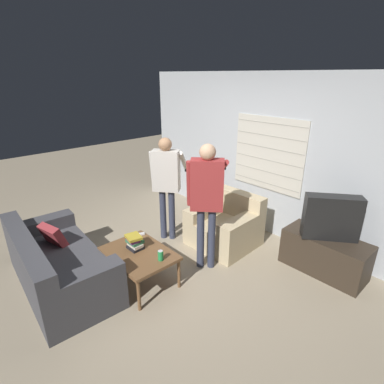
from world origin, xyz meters
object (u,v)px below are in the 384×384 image
book_stack (134,242)px  soda_can (161,255)px  tv (331,217)px  person_right_standing (207,192)px  couch_blue (57,265)px  coffee_table (139,255)px  spare_remote (140,234)px  person_left_standing (166,177)px  armchair_beige (226,225)px

book_stack → soda_can: (0.42, 0.09, -0.03)m
tv → person_right_standing: 1.61m
couch_blue → person_right_standing: person_right_standing is taller
coffee_table → person_right_standing: (0.32, 0.86, 0.70)m
coffee_table → tv: tv is taller
book_stack → spare_remote: 0.35m
soda_can → tv: bearing=58.1°
tv → book_stack: 2.52m
couch_blue → person_right_standing: 2.07m
person_left_standing → person_right_standing: bearing=-43.8°
spare_remote → coffee_table: bearing=-9.6°
person_right_standing → soda_can: (0.00, -0.77, -0.60)m
soda_can → coffee_table: bearing=-162.8°
person_left_standing → soda_can: bearing=-79.6°
couch_blue → soda_can: 1.32m
spare_remote → person_right_standing: bearing=68.0°
tv → book_stack: bearing=13.0°
coffee_table → soda_can: (0.32, 0.10, 0.10)m
coffee_table → couch_blue: bearing=-128.5°
tv → book_stack: tv is taller
armchair_beige → tv: 1.53m
couch_blue → armchair_beige: armchair_beige is taller
armchair_beige → person_left_standing: bearing=35.3°
armchair_beige → tv: size_ratio=1.45×
person_right_standing → book_stack: person_right_standing is taller
couch_blue → spare_remote: couch_blue is taller
couch_blue → person_left_standing: bearing=93.7°
tv → spare_remote: size_ratio=4.90×
book_stack → soda_can: size_ratio=1.82×
soda_can → spare_remote: bearing=167.6°
person_right_standing → person_left_standing: bearing=131.2°
tv → spare_remote: bearing=5.1°
couch_blue → armchair_beige: bearing=75.9°
armchair_beige → spare_remote: 1.37m
tv → book_stack: size_ratio=2.88×
person_right_standing → spare_remote: 1.12m
armchair_beige → soda_can: (0.23, -1.43, 0.20)m
couch_blue → spare_remote: bearing=78.0°
tv → book_stack: (-1.58, -1.94, -0.27)m
person_left_standing → soda_can: 1.41m
armchair_beige → coffee_table: bearing=84.6°
book_stack → couch_blue: bearing=-123.2°
person_left_standing → book_stack: person_left_standing is taller
spare_remote → person_left_standing: bearing=138.0°
tv → person_left_standing: person_left_standing is taller
armchair_beige → couch_blue: bearing=70.6°
spare_remote → book_stack: bearing=-18.6°
book_stack → spare_remote: bearing=136.1°
armchair_beige → book_stack: 1.55m
person_left_standing → spare_remote: (0.30, -0.72, -0.59)m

